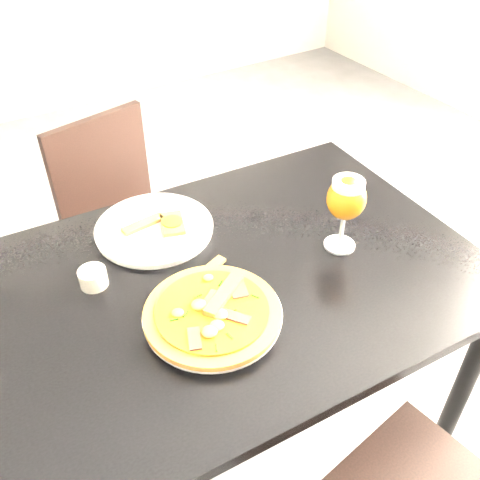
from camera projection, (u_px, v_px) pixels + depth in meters
dining_table at (224, 304)px, 1.29m from camera, size 1.24×0.86×0.75m
chair_far at (126, 225)px, 1.87m from camera, size 0.45×0.45×0.82m
plate_main at (213, 315)px, 1.13m from camera, size 0.32×0.32×0.02m
pizza at (212, 312)px, 1.11m from camera, size 0.29×0.29×0.03m
plate_second at (154, 229)px, 1.36m from camera, size 0.35×0.35×0.02m
crust_scraps at (163, 223)px, 1.35m from camera, size 0.16×0.11×0.01m
loose_crust at (209, 269)px, 1.24m from camera, size 0.10×0.06×0.01m
sauce_cup at (93, 277)px, 1.20m from camera, size 0.06×0.06×0.04m
beer_glass at (346, 199)px, 1.23m from camera, size 0.09×0.09×0.19m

